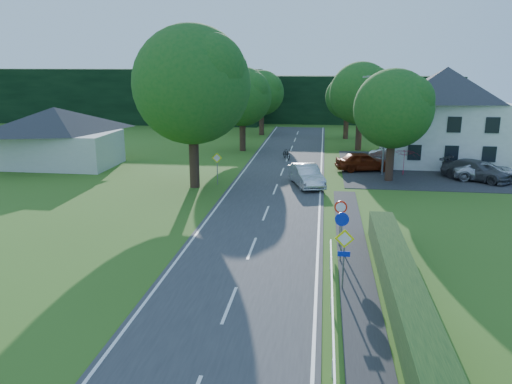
# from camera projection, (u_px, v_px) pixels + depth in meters

# --- Properties ---
(road) EXTENTS (7.00, 80.00, 0.04)m
(road) POSITION_uv_depth(u_px,v_px,m) (269.00, 204.00, 32.40)
(road) COLOR #343436
(road) RESTS_ON ground
(footpath) EXTENTS (1.50, 44.00, 0.04)m
(footpath) POSITION_uv_depth(u_px,v_px,m) (371.00, 380.00, 14.50)
(footpath) COLOR #272629
(footpath) RESTS_ON ground
(parking_pad) EXTENTS (14.00, 16.00, 0.04)m
(parking_pad) POSITION_uv_depth(u_px,v_px,m) (423.00, 169.00, 43.31)
(parking_pad) COLOR #272629
(parking_pad) RESTS_ON ground
(line_edge_left) EXTENTS (0.12, 80.00, 0.01)m
(line_edge_left) POSITION_uv_depth(u_px,v_px,m) (220.00, 202.00, 32.82)
(line_edge_left) COLOR white
(line_edge_left) RESTS_ON road
(line_edge_right) EXTENTS (0.12, 80.00, 0.01)m
(line_edge_right) POSITION_uv_depth(u_px,v_px,m) (320.00, 206.00, 31.97)
(line_edge_right) COLOR white
(line_edge_right) RESTS_ON road
(line_centre) EXTENTS (0.12, 80.00, 0.01)m
(line_centre) POSITION_uv_depth(u_px,v_px,m) (269.00, 204.00, 32.40)
(line_centre) COLOR white
(line_centre) RESTS_ON road
(tree_main) EXTENTS (9.40, 9.40, 11.64)m
(tree_main) POSITION_uv_depth(u_px,v_px,m) (192.00, 108.00, 35.56)
(tree_main) COLOR #19551A
(tree_main) RESTS_ON ground
(tree_left_far) EXTENTS (7.00, 7.00, 8.58)m
(tree_left_far) POSITION_uv_depth(u_px,v_px,m) (242.00, 109.00, 51.15)
(tree_left_far) COLOR #19551A
(tree_left_far) RESTS_ON ground
(tree_right_far) EXTENTS (7.40, 7.40, 9.09)m
(tree_right_far) POSITION_uv_depth(u_px,v_px,m) (360.00, 107.00, 51.45)
(tree_right_far) COLOR #19551A
(tree_right_far) RESTS_ON ground
(tree_left_back) EXTENTS (6.60, 6.60, 8.07)m
(tree_left_back) POSITION_uv_depth(u_px,v_px,m) (262.00, 103.00, 62.66)
(tree_left_back) COLOR #19551A
(tree_left_back) RESTS_ON ground
(tree_right_back) EXTENTS (6.20, 6.20, 7.56)m
(tree_right_back) POSITION_uv_depth(u_px,v_px,m) (347.00, 107.00, 59.44)
(tree_right_back) COLOR #19551A
(tree_right_back) RESTS_ON ground
(tree_right_mid) EXTENTS (7.00, 7.00, 8.58)m
(tree_right_mid) POSITION_uv_depth(u_px,v_px,m) (392.00, 126.00, 37.89)
(tree_right_mid) COLOR #19551A
(tree_right_mid) RESTS_ON ground
(treeline_left) EXTENTS (44.00, 6.00, 8.00)m
(treeline_left) POSITION_uv_depth(u_px,v_px,m) (116.00, 96.00, 75.31)
(treeline_left) COLOR black
(treeline_left) RESTS_ON ground
(treeline_right) EXTENTS (30.00, 5.00, 7.00)m
(treeline_right) POSITION_uv_depth(u_px,v_px,m) (356.00, 100.00, 74.59)
(treeline_right) COLOR black
(treeline_right) RESTS_ON ground
(bungalow_left) EXTENTS (11.00, 6.50, 5.20)m
(bungalow_left) POSITION_uv_depth(u_px,v_px,m) (56.00, 136.00, 43.91)
(bungalow_left) COLOR #BABBB6
(bungalow_left) RESTS_ON ground
(house_white) EXTENTS (10.60, 8.40, 8.60)m
(house_white) POSITION_uv_depth(u_px,v_px,m) (444.00, 115.00, 44.82)
(house_white) COLOR silver
(house_white) RESTS_ON ground
(streetlight) EXTENTS (2.03, 0.18, 8.00)m
(streetlight) POSITION_uv_depth(u_px,v_px,m) (384.00, 120.00, 39.82)
(streetlight) COLOR gray
(streetlight) RESTS_ON ground
(sign_priority_right) EXTENTS (0.78, 0.09, 2.59)m
(sign_priority_right) POSITION_uv_depth(u_px,v_px,m) (344.00, 248.00, 19.87)
(sign_priority_right) COLOR gray
(sign_priority_right) RESTS_ON ground
(sign_roundabout) EXTENTS (0.64, 0.08, 2.37)m
(sign_roundabout) POSITION_uv_depth(u_px,v_px,m) (342.00, 227.00, 22.78)
(sign_roundabout) COLOR gray
(sign_roundabout) RESTS_ON ground
(sign_speed_limit) EXTENTS (0.64, 0.11, 2.37)m
(sign_speed_limit) POSITION_uv_depth(u_px,v_px,m) (341.00, 213.00, 24.67)
(sign_speed_limit) COLOR gray
(sign_speed_limit) RESTS_ON ground
(sign_priority_left) EXTENTS (0.78, 0.09, 2.44)m
(sign_priority_left) POSITION_uv_depth(u_px,v_px,m) (217.00, 162.00, 37.34)
(sign_priority_left) COLOR gray
(sign_priority_left) RESTS_ON ground
(moving_car) EXTENTS (3.07, 5.10, 1.59)m
(moving_car) POSITION_uv_depth(u_px,v_px,m) (306.00, 175.00, 37.01)
(moving_car) COLOR silver
(moving_car) RESTS_ON road
(motorcycle) EXTENTS (1.36, 2.13, 1.06)m
(motorcycle) POSITION_uv_depth(u_px,v_px,m) (287.00, 153.00, 47.37)
(motorcycle) COLOR black
(motorcycle) RESTS_ON road
(parked_car_red) EXTENTS (4.90, 2.83, 1.57)m
(parked_car_red) POSITION_uv_depth(u_px,v_px,m) (363.00, 161.00, 42.27)
(parked_car_red) COLOR maroon
(parked_car_red) RESTS_ON parking_pad
(parked_car_silver_a) EXTENTS (4.43, 2.23, 1.39)m
(parked_car_silver_a) POSITION_uv_depth(u_px,v_px,m) (393.00, 156.00, 45.16)
(parked_car_silver_a) COLOR silver
(parked_car_silver_a) RESTS_ON parking_pad
(parked_car_grey) EXTENTS (5.44, 4.98, 1.53)m
(parked_car_grey) POSITION_uv_depth(u_px,v_px,m) (476.00, 170.00, 38.92)
(parked_car_grey) COLOR #49484D
(parked_car_grey) RESTS_ON parking_pad
(parked_car_silver_b) EXTENTS (5.30, 2.79, 1.42)m
(parked_car_silver_b) POSITION_uv_depth(u_px,v_px,m) (487.00, 171.00, 38.85)
(parked_car_silver_b) COLOR silver
(parked_car_silver_b) RESTS_ON parking_pad
(parasol) EXTENTS (2.53, 2.57, 2.12)m
(parasol) POSITION_uv_depth(u_px,v_px,m) (404.00, 162.00, 40.44)
(parasol) COLOR red
(parasol) RESTS_ON parking_pad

